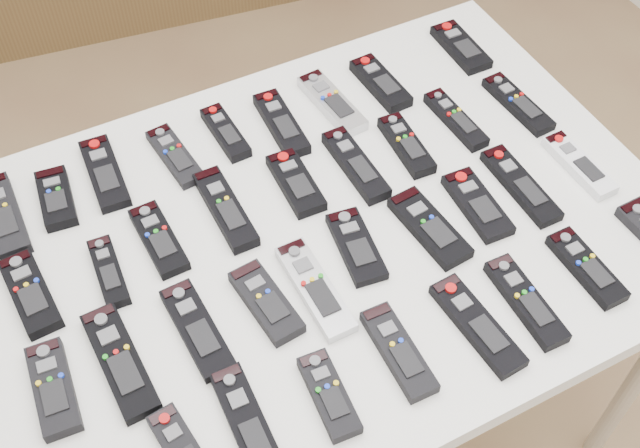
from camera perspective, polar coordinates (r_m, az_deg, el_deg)
name	(u,v)px	position (r m, az deg, el deg)	size (l,w,h in m)	color
ground	(266,418)	(2.11, -3.83, -13.58)	(4.00, 4.00, 0.00)	brown
table	(320,250)	(1.48, 0.00, -1.88)	(1.25, 0.88, 0.78)	white
remote_0	(4,216)	(1.55, -21.55, 0.55)	(0.06, 0.19, 0.02)	black
remote_1	(56,198)	(1.54, -18.25, 1.74)	(0.06, 0.14, 0.02)	black
remote_2	(105,173)	(1.56, -15.07, 3.51)	(0.06, 0.18, 0.02)	black
remote_3	(175,156)	(1.56, -10.27, 4.78)	(0.05, 0.16, 0.02)	black
remote_4	(226,133)	(1.59, -6.73, 6.47)	(0.04, 0.15, 0.02)	black
remote_5	(281,124)	(1.60, -2.77, 7.14)	(0.05, 0.18, 0.02)	black
remote_6	(332,103)	(1.64, 0.85, 8.59)	(0.05, 0.19, 0.02)	#B7B7BC
remote_7	(381,83)	(1.69, 4.33, 9.95)	(0.05, 0.16, 0.02)	black
remote_8	(461,47)	(1.80, 9.98, 12.29)	(0.06, 0.16, 0.02)	black
remote_9	(30,294)	(1.42, -19.90, -4.67)	(0.06, 0.17, 0.02)	black
remote_10	(109,272)	(1.41, -14.79, -3.33)	(0.04, 0.14, 0.02)	black
remote_11	(159,239)	(1.44, -11.39, -1.07)	(0.05, 0.16, 0.02)	black
remote_12	(226,209)	(1.46, -6.73, 1.07)	(0.05, 0.19, 0.02)	black
remote_13	(296,183)	(1.49, -1.73, 2.95)	(0.06, 0.15, 0.02)	black
remote_14	(356,165)	(1.52, 2.55, 4.22)	(0.05, 0.19, 0.02)	black
remote_15	(406,145)	(1.56, 6.16, 5.61)	(0.05, 0.16, 0.02)	black
remote_16	(456,120)	(1.63, 9.62, 7.33)	(0.04, 0.17, 0.02)	black
remote_17	(518,104)	(1.69, 13.90, 8.29)	(0.05, 0.18, 0.02)	black
remote_18	(53,388)	(1.32, -18.43, -11.03)	(0.06, 0.16, 0.02)	black
remote_19	(120,362)	(1.31, -14.03, -9.47)	(0.06, 0.21, 0.02)	black
remote_20	(197,329)	(1.32, -8.72, -7.40)	(0.06, 0.19, 0.02)	black
remote_21	(266,302)	(1.33, -3.84, -5.57)	(0.06, 0.16, 0.02)	black
remote_22	(315,288)	(1.35, -0.36, -4.60)	(0.05, 0.20, 0.02)	#B7B7BC
remote_23	(356,246)	(1.40, 2.60, -1.60)	(0.06, 0.16, 0.02)	black
remote_24	(430,228)	(1.44, 7.79, -0.25)	(0.06, 0.18, 0.02)	black
remote_25	(477,205)	(1.49, 11.13, 1.36)	(0.06, 0.16, 0.02)	black
remote_26	(521,185)	(1.53, 14.07, 2.69)	(0.05, 0.20, 0.02)	black
remote_27	(579,165)	(1.60, 17.94, 4.02)	(0.05, 0.17, 0.02)	silver
remote_30	(250,428)	(1.23, -5.02, -14.26)	(0.05, 0.21, 0.02)	black
remote_31	(329,395)	(1.25, 0.64, -12.06)	(0.05, 0.15, 0.02)	black
remote_32	(399,351)	(1.29, 5.60, -8.99)	(0.05, 0.17, 0.02)	black
remote_33	(477,325)	(1.33, 11.12, -7.06)	(0.05, 0.19, 0.02)	black
remote_34	(526,301)	(1.37, 14.43, -5.35)	(0.05, 0.18, 0.02)	black
remote_35	(587,268)	(1.44, 18.43, -2.95)	(0.05, 0.16, 0.02)	black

